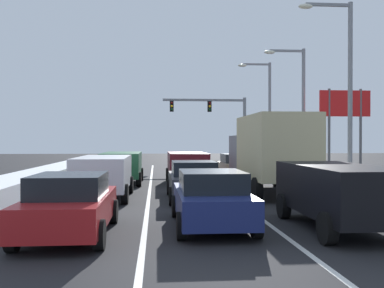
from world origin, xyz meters
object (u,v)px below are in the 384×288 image
(traffic_light_gantry, at_px, (219,116))
(street_lamp_right_far, at_px, (265,106))
(sedan_charcoal_center_lane_second, at_px, (193,180))
(suv_maroon_center_lane_third, at_px, (187,165))
(suv_green_left_lane_third, at_px, (122,165))
(suv_white_left_lane_second, at_px, (104,173))
(street_lamp_right_near, at_px, (343,78))
(street_lamp_right_mid, at_px, (298,100))
(roadside_sign_right, at_px, (345,113))
(box_truck_right_lane_second, at_px, (270,150))
(sedan_red_left_lane_nearest, at_px, (70,205))
(suv_black_right_lane_nearest, at_px, (338,190))
(sedan_navy_center_lane_nearest, at_px, (211,198))
(sedan_tan_right_lane_third, at_px, (236,166))

(traffic_light_gantry, xyz_separation_m, street_lamp_right_far, (2.94, -5.20, 0.55))
(sedan_charcoal_center_lane_second, xyz_separation_m, street_lamp_right_far, (7.16, 17.17, 4.28))
(suv_maroon_center_lane_third, height_order, suv_green_left_lane_third, same)
(suv_white_left_lane_second, relative_size, street_lamp_right_near, 0.55)
(street_lamp_right_mid, height_order, roadside_sign_right, street_lamp_right_mid)
(box_truck_right_lane_second, height_order, suv_maroon_center_lane_third, box_truck_right_lane_second)
(sedan_red_left_lane_nearest, bearing_deg, suv_white_left_lane_second, 90.09)
(suv_black_right_lane_nearest, bearing_deg, suv_white_left_lane_second, 135.28)
(sedan_red_left_lane_nearest, relative_size, suv_white_left_lane_second, 0.92)
(street_lamp_right_near, bearing_deg, sedan_red_left_lane_nearest, -138.77)
(street_lamp_right_near, distance_m, roadside_sign_right, 6.57)
(suv_maroon_center_lane_third, bearing_deg, sedan_red_left_lane_nearest, -106.26)
(sedan_navy_center_lane_nearest, xyz_separation_m, traffic_light_gantry, (4.20, 27.92, 3.73))
(suv_black_right_lane_nearest, xyz_separation_m, suv_maroon_center_lane_third, (-3.09, 12.53, 0.00))
(sedan_tan_right_lane_third, bearing_deg, sedan_navy_center_lane_nearest, -102.75)
(sedan_navy_center_lane_nearest, relative_size, suv_maroon_center_lane_third, 0.92)
(suv_black_right_lane_nearest, distance_m, suv_white_left_lane_second, 9.62)
(box_truck_right_lane_second, relative_size, suv_green_left_lane_third, 1.47)
(box_truck_right_lane_second, bearing_deg, sedan_tan_right_lane_third, 90.70)
(sedan_tan_right_lane_third, height_order, street_lamp_right_far, street_lamp_right_far)
(street_lamp_right_mid, bearing_deg, roadside_sign_right, -22.47)
(sedan_red_left_lane_nearest, xyz_separation_m, street_lamp_right_mid, (11.07, 16.62, 4.11))
(suv_white_left_lane_second, xyz_separation_m, traffic_light_gantry, (7.77, 21.74, 3.48))
(sedan_tan_right_lane_third, bearing_deg, street_lamp_right_far, 64.26)
(street_lamp_right_far, bearing_deg, sedan_red_left_lane_nearest, -114.41)
(suv_white_left_lane_second, distance_m, suv_green_left_lane_third, 6.10)
(traffic_light_gantry, distance_m, street_lamp_right_near, 19.40)
(suv_maroon_center_lane_third, relative_size, street_lamp_right_mid, 0.60)
(suv_green_left_lane_third, xyz_separation_m, street_lamp_right_far, (10.43, 10.44, 4.03))
(suv_maroon_center_lane_third, height_order, street_lamp_right_far, street_lamp_right_far)
(street_lamp_right_far, distance_m, roadside_sign_right, 8.63)
(sedan_charcoal_center_lane_second, bearing_deg, street_lamp_right_far, 67.37)
(street_lamp_right_mid, bearing_deg, suv_green_left_lane_third, -162.08)
(suv_green_left_lane_third, bearing_deg, suv_white_left_lane_second, -92.58)
(sedan_red_left_lane_nearest, distance_m, suv_white_left_lane_second, 7.03)
(sedan_navy_center_lane_nearest, height_order, street_lamp_right_near, street_lamp_right_near)
(sedan_red_left_lane_nearest, distance_m, traffic_light_gantry, 30.03)
(suv_maroon_center_lane_third, relative_size, traffic_light_gantry, 0.65)
(suv_black_right_lane_nearest, distance_m, street_lamp_right_mid, 17.33)
(sedan_red_left_lane_nearest, xyz_separation_m, suv_green_left_lane_third, (0.26, 13.12, 0.25))
(box_truck_right_lane_second, height_order, sedan_charcoal_center_lane_second, box_truck_right_lane_second)
(sedan_tan_right_lane_third, height_order, suv_green_left_lane_third, suv_green_left_lane_third)
(sedan_navy_center_lane_nearest, xyz_separation_m, roadside_sign_right, (10.12, 14.69, 3.25))
(suv_maroon_center_lane_third, bearing_deg, street_lamp_right_far, 57.12)
(sedan_charcoal_center_lane_second, distance_m, suv_maroon_center_lane_third, 6.41)
(suv_white_left_lane_second, distance_m, street_lamp_right_near, 12.13)
(suv_black_right_lane_nearest, height_order, suv_maroon_center_lane_third, same)
(suv_black_right_lane_nearest, bearing_deg, box_truck_right_lane_second, 88.52)
(sedan_tan_right_lane_third, relative_size, street_lamp_right_mid, 0.55)
(suv_black_right_lane_nearest, bearing_deg, suv_green_left_lane_third, 117.02)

